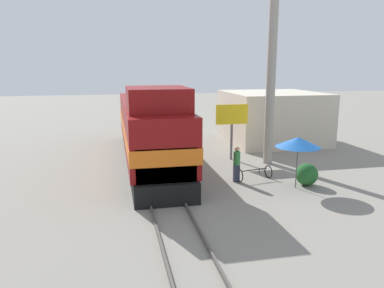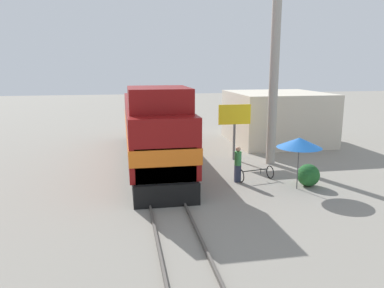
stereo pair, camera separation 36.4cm
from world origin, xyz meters
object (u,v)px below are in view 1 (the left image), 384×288
Objects in this scene: vendor_umbrella at (298,142)px; bicycle at (254,173)px; billboard_sign at (232,118)px; person_bystander at (237,162)px; locomotive at (150,131)px; utility_pole at (271,70)px.

bicycle is at bearing 132.35° from vendor_umbrella.
billboard_sign is 1.83× the size of bicycle.
bicycle is at bearing 5.61° from person_bystander.
locomotive is 1.43× the size of utility_pole.
locomotive reaches higher than bicycle.
utility_pole reaches higher than locomotive.
billboard_sign is (-1.87, 1.28, -2.90)m from utility_pole.
locomotive is 6.00m from person_bystander.
locomotive is 4.56× the size of billboard_sign.
utility_pole is (6.85, -1.35, 3.50)m from locomotive.
vendor_umbrella is 1.36× the size of person_bystander.
bicycle is (0.98, 0.10, -0.64)m from person_bystander.
billboard_sign is at bearing -13.45° from bicycle.
vendor_umbrella is at bearing -149.08° from bicycle.
bicycle is at bearing -42.33° from locomotive.
person_bystander reaches higher than bicycle.
billboard_sign is (4.98, -0.07, 0.61)m from locomotive.
locomotive is at bearing 136.34° from vendor_umbrella.
vendor_umbrella is at bearing -77.54° from billboard_sign.
vendor_umbrella is 0.72× the size of billboard_sign.
locomotive reaches higher than billboard_sign.
vendor_umbrella is at bearing -96.82° from utility_pole.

